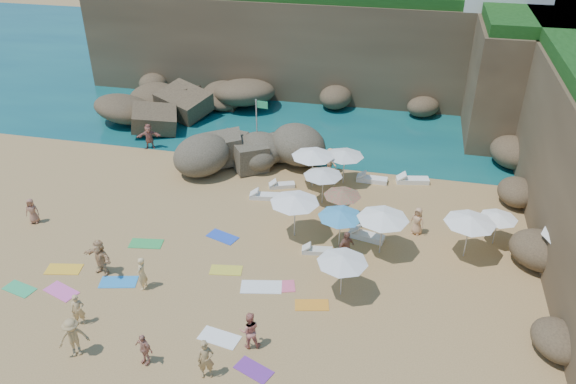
% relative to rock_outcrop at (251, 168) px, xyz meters
% --- Properties ---
extents(ground, '(120.00, 120.00, 0.00)m').
position_rel_rock_outcrop_xyz_m(ground, '(1.79, -8.82, 0.00)').
color(ground, tan).
rests_on(ground, ground).
extents(seawater, '(120.00, 120.00, 0.00)m').
position_rel_rock_outcrop_xyz_m(seawater, '(1.79, 21.18, 0.00)').
color(seawater, '#0C4751').
rests_on(seawater, ground).
extents(cliff_back, '(44.00, 8.00, 8.00)m').
position_rel_rock_outcrop_xyz_m(cliff_back, '(3.79, 16.18, 4.00)').
color(cliff_back, brown).
rests_on(cliff_back, ground).
extents(cliff_corner, '(10.00, 12.00, 8.00)m').
position_rel_rock_outcrop_xyz_m(cliff_corner, '(18.79, 11.18, 4.00)').
color(cliff_corner, brown).
rests_on(cliff_corner, ground).
extents(rock_promontory, '(12.00, 7.00, 2.00)m').
position_rel_rock_outcrop_xyz_m(rock_promontory, '(-9.21, 7.18, 0.00)').
color(rock_promontory, brown).
rests_on(rock_promontory, ground).
extents(marina_masts, '(3.10, 0.10, 6.00)m').
position_rel_rock_outcrop_xyz_m(marina_masts, '(-14.71, 21.18, 3.00)').
color(marina_masts, white).
rests_on(marina_masts, ground).
extents(rock_outcrop, '(8.15, 6.83, 2.84)m').
position_rel_rock_outcrop_xyz_m(rock_outcrop, '(0.00, 0.00, 0.00)').
color(rock_outcrop, brown).
rests_on(rock_outcrop, ground).
extents(flag_pole, '(0.83, 0.12, 4.26)m').
position_rel_rock_outcrop_xyz_m(flag_pole, '(0.16, 1.47, 2.72)').
color(flag_pole, silver).
rests_on(flag_pole, ground).
extents(parasol_0, '(2.39, 2.39, 2.26)m').
position_rel_rock_outcrop_xyz_m(parasol_0, '(6.16, -0.62, 2.08)').
color(parasol_0, silver).
rests_on(parasol_0, ground).
extents(parasol_1, '(2.29, 2.29, 2.17)m').
position_rel_rock_outcrop_xyz_m(parasol_1, '(5.28, -3.24, 1.99)').
color(parasol_1, silver).
rests_on(parasol_1, ground).
extents(parasol_2, '(1.97, 1.97, 1.87)m').
position_rel_rock_outcrop_xyz_m(parasol_2, '(14.79, -5.32, 1.71)').
color(parasol_2, silver).
rests_on(parasol_2, ground).
extents(parasol_4, '(2.63, 2.63, 2.49)m').
position_rel_rock_outcrop_xyz_m(parasol_4, '(17.79, -7.15, 2.29)').
color(parasol_4, silver).
rests_on(parasol_4, ground).
extents(parasol_5, '(2.62, 2.62, 2.48)m').
position_rel_rock_outcrop_xyz_m(parasol_5, '(4.34, -1.44, 2.28)').
color(parasol_5, silver).
rests_on(parasol_5, ground).
extents(parasol_6, '(2.10, 2.10, 1.99)m').
position_rel_rock_outcrop_xyz_m(parasol_6, '(6.65, -4.99, 1.82)').
color(parasol_6, silver).
rests_on(parasol_6, ground).
extents(parasol_7, '(2.56, 2.56, 2.42)m').
position_rel_rock_outcrop_xyz_m(parasol_7, '(13.23, -6.82, 2.22)').
color(parasol_7, silver).
rests_on(parasol_7, ground).
extents(parasol_8, '(2.63, 2.63, 2.48)m').
position_rel_rock_outcrop_xyz_m(parasol_8, '(9.01, -7.48, 2.28)').
color(parasol_8, silver).
rests_on(parasol_8, ground).
extents(parasol_9, '(2.63, 2.63, 2.49)m').
position_rel_rock_outcrop_xyz_m(parasol_9, '(4.40, -6.93, 2.28)').
color(parasol_9, silver).
rests_on(parasol_9, ground).
extents(parasol_10, '(2.33, 2.33, 2.20)m').
position_rel_rock_outcrop_xyz_m(parasol_10, '(6.89, -7.40, 2.02)').
color(parasol_10, silver).
rests_on(parasol_10, ground).
extents(parasol_11, '(2.35, 2.35, 2.22)m').
position_rel_rock_outcrop_xyz_m(parasol_11, '(7.51, -11.15, 2.04)').
color(parasol_11, silver).
rests_on(parasol_11, ground).
extents(lounger_0, '(1.88, 0.87, 0.28)m').
position_rel_rock_outcrop_xyz_m(lounger_0, '(1.86, -3.52, 0.14)').
color(lounger_0, white).
rests_on(lounger_0, ground).
extents(lounger_1, '(1.93, 0.68, 0.30)m').
position_rel_rock_outcrop_xyz_m(lounger_1, '(7.91, -0.06, 0.15)').
color(lounger_1, white).
rests_on(lounger_1, ground).
extents(lounger_2, '(2.10, 1.05, 0.31)m').
position_rel_rock_outcrop_xyz_m(lounger_2, '(10.41, 0.39, 0.16)').
color(lounger_2, white).
rests_on(lounger_2, ground).
extents(lounger_3, '(1.68, 1.06, 0.25)m').
position_rel_rock_outcrop_xyz_m(lounger_3, '(2.54, -1.98, 0.12)').
color(lounger_3, white).
rests_on(lounger_3, ground).
extents(lounger_4, '(2.00, 1.02, 0.30)m').
position_rel_rock_outcrop_xyz_m(lounger_4, '(8.21, -6.37, 0.15)').
color(lounger_4, white).
rests_on(lounger_4, ground).
extents(lounger_5, '(1.63, 0.74, 0.24)m').
position_rel_rock_outcrop_xyz_m(lounger_5, '(5.87, -8.20, 0.12)').
color(lounger_5, silver).
rests_on(lounger_5, ground).
extents(towel_0, '(1.91, 1.27, 0.03)m').
position_rel_rock_outcrop_xyz_m(towel_0, '(-3.00, -12.64, 0.02)').
color(towel_0, '#2A8EE0').
rests_on(towel_0, ground).
extents(towel_1, '(1.82, 1.32, 0.03)m').
position_rel_rock_outcrop_xyz_m(towel_1, '(-5.30, -13.86, 0.01)').
color(towel_1, '#EF5DB2').
rests_on(towel_1, ground).
extents(towel_2, '(1.85, 1.18, 0.03)m').
position_rel_rock_outcrop_xyz_m(towel_2, '(-6.11, -12.34, 0.02)').
color(towel_2, yellow).
rests_on(towel_2, ground).
extents(towel_3, '(1.67, 1.10, 0.03)m').
position_rel_rock_outcrop_xyz_m(towel_3, '(-7.33, -14.14, 0.01)').
color(towel_3, '#32AF68').
rests_on(towel_3, ground).
extents(towel_4, '(1.68, 1.02, 0.03)m').
position_rel_rock_outcrop_xyz_m(towel_4, '(1.75, -10.63, 0.01)').
color(towel_4, gold).
rests_on(towel_4, ground).
extents(towel_5, '(1.84, 1.14, 0.03)m').
position_rel_rock_outcrop_xyz_m(towel_5, '(2.91, -15.06, 0.02)').
color(towel_5, white).
rests_on(towel_5, ground).
extents(towel_6, '(1.70, 1.28, 0.03)m').
position_rel_rock_outcrop_xyz_m(towel_6, '(4.80, -16.42, 0.01)').
color(towel_6, '#712D95').
rests_on(towel_6, ground).
extents(towel_8, '(1.85, 1.33, 0.03)m').
position_rel_rock_outcrop_xyz_m(towel_8, '(0.66, -7.94, 0.01)').
color(towel_8, blue).
rests_on(towel_8, ground).
extents(towel_9, '(1.91, 1.34, 0.03)m').
position_rel_rock_outcrop_xyz_m(towel_9, '(4.48, -11.30, 0.02)').
color(towel_9, '#EF5D80').
rests_on(towel_9, ground).
extents(towel_10, '(1.67, 1.09, 0.03)m').
position_rel_rock_outcrop_xyz_m(towel_10, '(6.35, -12.18, 0.01)').
color(towel_10, orange).
rests_on(towel_10, ground).
extents(towel_11, '(1.83, 1.12, 0.03)m').
position_rel_rock_outcrop_xyz_m(towel_11, '(-3.08, -9.43, 0.02)').
color(towel_11, green).
rests_on(towel_11, ground).
extents(towel_13, '(2.09, 1.33, 0.03)m').
position_rel_rock_outcrop_xyz_m(towel_13, '(3.78, -11.48, 0.02)').
color(towel_13, white).
rests_on(towel_13, ground).
extents(person_stand_0, '(0.68, 0.59, 1.56)m').
position_rel_rock_outcrop_xyz_m(person_stand_0, '(-3.25, -15.57, 0.78)').
color(person_stand_0, tan).
rests_on(person_stand_0, ground).
extents(person_stand_1, '(1.02, 0.90, 1.75)m').
position_rel_rock_outcrop_xyz_m(person_stand_1, '(4.31, -15.20, 0.88)').
color(person_stand_1, tan).
rests_on(person_stand_1, ground).
extents(person_stand_2, '(1.13, 1.05, 1.69)m').
position_rel_rock_outcrop_xyz_m(person_stand_2, '(5.12, 0.59, 0.85)').
color(person_stand_2, '#EFB887').
rests_on(person_stand_2, ground).
extents(person_stand_3, '(1.06, 1.19, 1.93)m').
position_rel_rock_outcrop_xyz_m(person_stand_3, '(7.39, -8.85, 0.97)').
color(person_stand_3, '#895744').
rests_on(person_stand_3, ground).
extents(person_stand_4, '(0.88, 0.71, 1.59)m').
position_rel_rock_outcrop_xyz_m(person_stand_4, '(10.79, -5.27, 0.80)').
color(person_stand_4, tan).
rests_on(person_stand_4, ground).
extents(person_stand_5, '(1.73, 1.06, 1.80)m').
position_rel_rock_outcrop_xyz_m(person_stand_5, '(-7.80, 1.37, 0.90)').
color(person_stand_5, '#B06858').
rests_on(person_stand_5, ground).
extents(person_stand_6, '(0.42, 0.64, 1.73)m').
position_rel_rock_outcrop_xyz_m(person_stand_6, '(-1.62, -12.75, 0.86)').
color(person_stand_6, '#E4C181').
rests_on(person_stand_6, ground).
extents(person_lie_0, '(1.98, 2.17, 0.49)m').
position_rel_rock_outcrop_xyz_m(person_lie_0, '(-2.45, -17.22, 0.24)').
color(person_lie_0, tan).
rests_on(person_lie_0, ground).
extents(person_lie_1, '(1.25, 1.65, 0.36)m').
position_rel_rock_outcrop_xyz_m(person_lie_1, '(0.47, -17.00, 0.18)').
color(person_lie_1, tan).
rests_on(person_lie_1, ground).
extents(person_lie_2, '(1.12, 1.62, 0.39)m').
position_rel_rock_outcrop_xyz_m(person_lie_2, '(-10.02, -8.91, 0.20)').
color(person_lie_2, '#9F674F').
rests_on(person_lie_2, ground).
extents(person_lie_3, '(2.28, 2.37, 0.50)m').
position_rel_rock_outcrop_xyz_m(person_lie_3, '(-4.05, -12.18, 0.25)').
color(person_lie_3, tan).
rests_on(person_lie_3, ground).
extents(person_lie_4, '(1.23, 1.88, 0.42)m').
position_rel_rock_outcrop_xyz_m(person_lie_4, '(3.11, -17.10, 0.21)').
color(person_lie_4, '#A58452').
rests_on(person_lie_4, ground).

